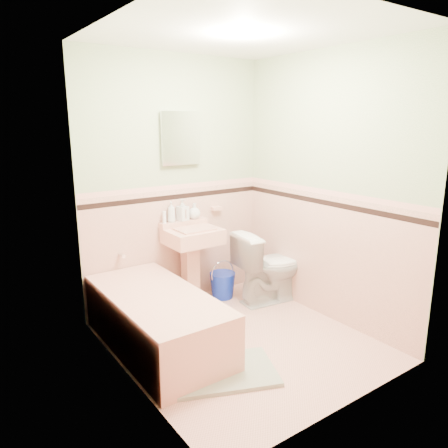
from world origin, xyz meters
TOP-DOWN VIEW (x-y plane):
  - floor at (0.00, 0.00)m, footprint 2.20×2.20m
  - ceiling at (0.00, 0.00)m, footprint 2.20×2.20m
  - wall_back at (0.00, 1.10)m, footprint 2.50×0.00m
  - wall_front at (0.00, -1.10)m, footprint 2.50×0.00m
  - wall_left at (-1.00, 0.00)m, footprint 0.00×2.50m
  - wall_right at (1.00, 0.00)m, footprint 0.00×2.50m
  - wainscot_back at (0.00, 1.09)m, footprint 2.00×0.00m
  - wainscot_front at (0.00, -1.09)m, footprint 2.00×0.00m
  - wainscot_left at (-0.99, 0.00)m, footprint 0.00×2.20m
  - wainscot_right at (0.99, 0.00)m, footprint 0.00×2.20m
  - accent_back at (0.00, 1.08)m, footprint 2.00×0.00m
  - accent_front at (0.00, -1.08)m, footprint 2.00×0.00m
  - accent_left at (-0.98, 0.00)m, footprint 0.00×2.20m
  - accent_right at (0.98, 0.00)m, footprint 0.00×2.20m
  - cap_back at (0.00, 1.08)m, footprint 2.00×0.00m
  - cap_front at (0.00, -1.08)m, footprint 2.00×0.00m
  - cap_left at (-0.98, 0.00)m, footprint 0.00×2.20m
  - cap_right at (0.98, 0.00)m, footprint 0.00×2.20m
  - bathtub at (-0.63, 0.33)m, footprint 0.70×1.50m
  - tub_faucet at (-0.63, 1.05)m, footprint 0.04×0.12m
  - sink at (0.05, 0.86)m, footprint 0.52×0.48m
  - sink_faucet at (0.05, 1.00)m, footprint 0.02×0.02m
  - medicine_cabinet at (0.05, 1.07)m, footprint 0.41×0.04m
  - soap_dish at (0.47, 1.06)m, footprint 0.11×0.06m
  - soap_bottle_left at (-0.09, 1.04)m, footprint 0.11×0.11m
  - soap_bottle_mid at (0.04, 1.04)m, footprint 0.12×0.12m
  - soap_bottle_right at (0.18, 1.04)m, footprint 0.16×0.16m
  - tube at (-0.17, 1.04)m, footprint 0.04×0.04m
  - toilet at (0.78, 0.52)m, footprint 0.80×0.51m
  - bucket at (0.42, 0.87)m, footprint 0.36×0.36m
  - bath_mat at (-0.41, -0.32)m, footprint 0.92×0.78m
  - shoe at (-0.54, -0.33)m, footprint 0.15×0.08m

SIDE VIEW (x-z plane):
  - floor at x=0.00m, z-range 0.00..0.00m
  - bath_mat at x=-0.41m, z-range 0.00..0.03m
  - shoe at x=-0.54m, z-range 0.03..0.09m
  - bucket at x=0.42m, z-range 0.00..0.28m
  - bathtub at x=-0.63m, z-range 0.00..0.45m
  - toilet at x=0.78m, z-range 0.00..0.77m
  - sink at x=0.05m, z-range 0.00..0.82m
  - wainscot_back at x=0.00m, z-range -0.40..1.60m
  - wainscot_front at x=0.00m, z-range -0.40..1.60m
  - wainscot_left at x=-0.99m, z-range -0.50..1.70m
  - wainscot_right at x=0.99m, z-range -0.50..1.70m
  - tub_faucet at x=-0.63m, z-range 0.61..0.65m
  - tube at x=-0.17m, z-range 0.88..1.00m
  - sink_faucet at x=0.05m, z-range 0.90..1.00m
  - soap_dish at x=0.47m, z-range 0.93..0.97m
  - soap_bottle_right at x=0.18m, z-range 0.88..1.04m
  - soap_bottle_left at x=-0.09m, z-range 0.88..1.08m
  - soap_bottle_mid at x=0.04m, z-range 0.88..1.10m
  - accent_left at x=-0.98m, z-range 0.02..2.22m
  - accent_right at x=0.98m, z-range 0.02..2.22m
  - accent_back at x=0.00m, z-range 0.12..2.12m
  - accent_front at x=0.00m, z-range 0.12..2.12m
  - cap_back at x=0.00m, z-range 0.22..2.22m
  - cap_front at x=0.00m, z-range 0.22..2.22m
  - cap_left at x=-0.98m, z-range 0.12..2.32m
  - cap_right at x=0.98m, z-range 0.12..2.32m
  - wall_back at x=0.00m, z-range 0.00..2.50m
  - wall_front at x=0.00m, z-range 0.00..2.50m
  - wall_left at x=-1.00m, z-range 0.00..2.50m
  - wall_right at x=1.00m, z-range 0.00..2.50m
  - medicine_cabinet at x=0.05m, z-range 1.44..1.96m
  - ceiling at x=0.00m, z-range 2.50..2.50m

